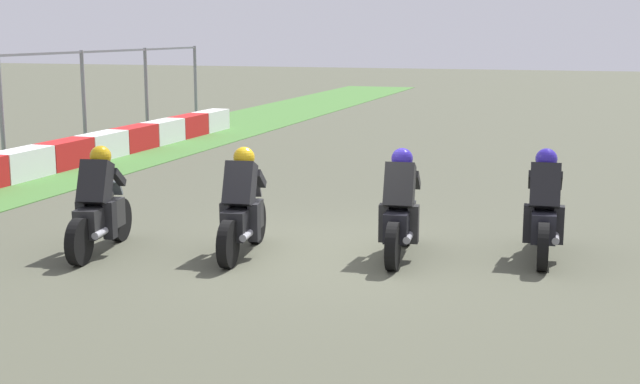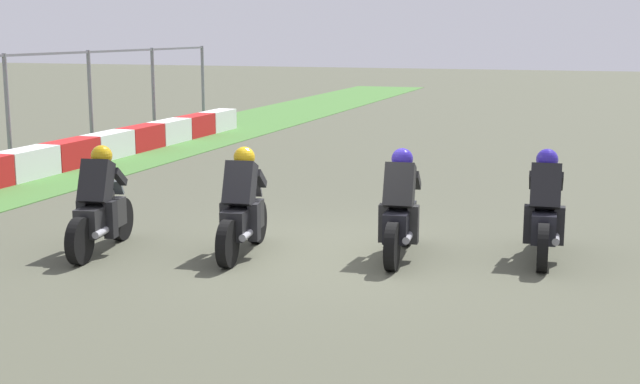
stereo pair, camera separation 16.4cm
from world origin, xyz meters
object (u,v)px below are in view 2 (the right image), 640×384
(rider_lane_c, at_px, (243,211))
(rider_lane_d, at_px, (100,209))
(rider_lane_b, at_px, (400,213))
(rider_lane_a, at_px, (545,214))

(rider_lane_c, bearing_deg, rider_lane_d, 97.53)
(rider_lane_b, xyz_separation_m, rider_lane_d, (-1.05, 4.08, 0.00))
(rider_lane_a, relative_size, rider_lane_d, 1.00)
(rider_lane_a, relative_size, rider_lane_c, 1.00)
(rider_lane_c, xyz_separation_m, rider_lane_d, (-0.50, 1.97, 0.00))
(rider_lane_a, relative_size, rider_lane_b, 1.00)
(rider_lane_b, height_order, rider_lane_d, same)
(rider_lane_a, height_order, rider_lane_c, same)
(rider_lane_a, xyz_separation_m, rider_lane_c, (-1.12, 4.01, 0.00))
(rider_lane_c, bearing_deg, rider_lane_a, -81.10)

